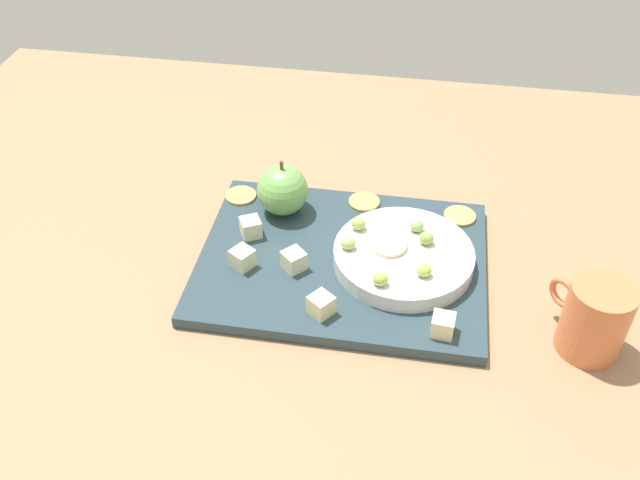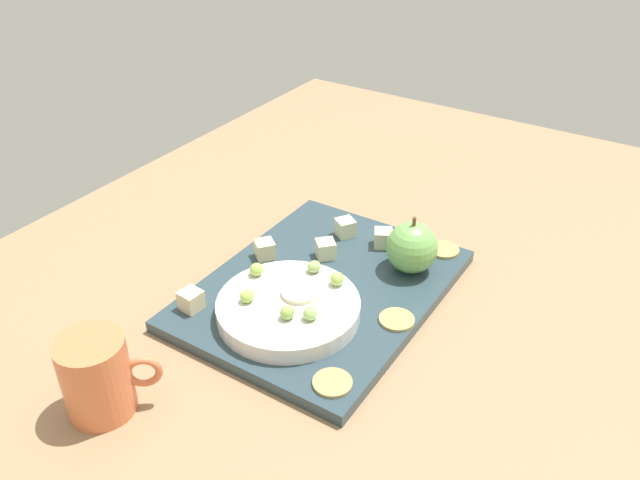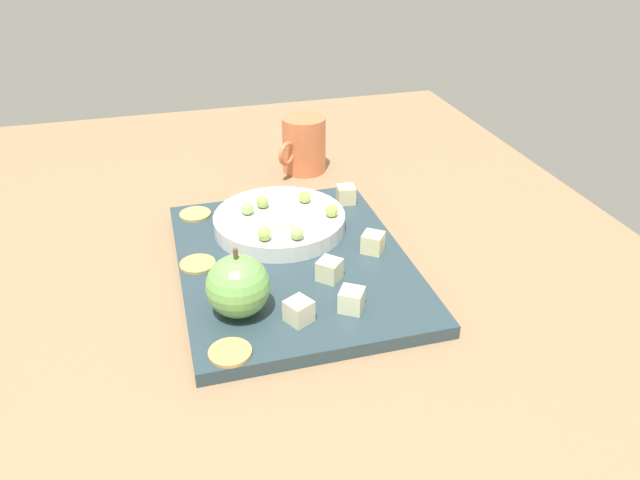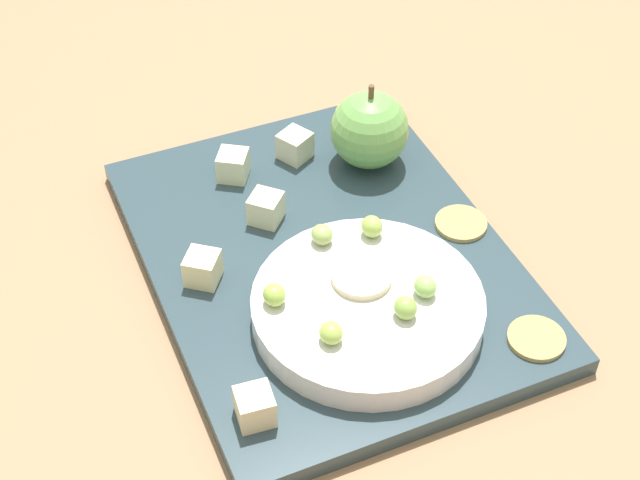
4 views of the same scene
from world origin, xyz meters
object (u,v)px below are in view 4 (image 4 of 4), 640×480
Objects in this scene: grape_2 at (405,308)px; grape_4 at (274,295)px; cheese_cube_0 at (296,145)px; cheese_cube_3 at (203,268)px; apple_whole at (370,130)px; grape_3 at (372,226)px; cracker_2 at (461,223)px; cheese_cube_1 at (266,208)px; cheese_cube_4 at (255,407)px; grape_0 at (331,333)px; grape_1 at (322,235)px; serving_dish at (368,308)px; cheese_cube_2 at (233,165)px; cracker_0 at (536,338)px; apple_slice_0 at (362,276)px; grape_5 at (425,287)px; platter at (327,260)px.

grape_2 is 1.00× the size of grape_4.
cheese_cube_0 and cheese_cube_3 have the same top height.
grape_3 is (-11.08, 5.01, -0.38)cm from apple_whole.
grape_3 is at bearing -9.48° from grape_2.
grape_2 reaches higher than cracker_2.
cheese_cube_1 is at bearing 40.88° from grape_3.
cheese_cube_0 and cheese_cube_4 have the same top height.
grape_0 is 10.28cm from grape_1.
grape_1 reaches higher than serving_dish.
grape_1 reaches higher than cheese_cube_2.
apple_slice_0 is (9.05, 10.37, 2.34)cm from cracker_0.
cheese_cube_0 is 18.60cm from apple_slice_0.
grape_2 is at bearing -165.34° from grape_1.
grape_2 reaches higher than serving_dish.
cracker_0 is 19.99cm from grape_4.
cheese_cube_1 is 12.12cm from apple_slice_0.
grape_2 reaches higher than apple_slice_0.
cheese_cube_2 is 0.58× the size of cracker_0.
grape_5 is at bearing 167.46° from apple_whole.
grape_1 is 5.17cm from apple_slice_0.
cheese_cube_4 is 15.88cm from grape_5.
platter is at bearing -50.62° from grape_4.
cheese_cube_3 is at bearing 83.94° from platter.
cracker_0 is at bearing -140.65° from grape_1.
cheese_cube_2 and cheese_cube_4 have the same top height.
apple_slice_0 is (-4.34, 11.39, 2.34)cm from cracker_2.
grape_1 is at bearing 135.84° from platter.
cheese_cube_0 is 1.35× the size of grape_5.
cracker_0 is at bearing -127.16° from cheese_cube_3.
cheese_cube_0 is 17.19cm from cheese_cube_3.
cracker_0 is 10.42cm from grape_2.
cracker_2 is at bearing -115.80° from cheese_cube_1.
cheese_cube_2 is at bearing 28.23° from cracker_0.
cheese_cube_2 is 1.00× the size of cheese_cube_3.
cheese_cube_1 reaches higher than cracker_0.
cheese_cube_0 is (20.45, -2.46, 0.15)cm from serving_dish.
apple_slice_0 is at bearing -176.04° from platter.
cheese_cube_2 is 17.98cm from grape_4.
cheese_cube_4 reaches higher than platter.
grape_3 is (-1.60, -3.25, 3.96)cm from platter.
apple_slice_0 reaches higher than platter.
apple_slice_0 reaches higher than cheese_cube_3.
serving_dish is at bearing 33.62° from grape_2.
cheese_cube_0 and cheese_cube_2 have the same top height.
cracker_0 is at bearing -94.45° from cheese_cube_4.
cracker_0 is 15.87cm from grape_0.
apple_slice_0 is at bearing 16.40° from grape_2.
cracker_2 is 18.58cm from grape_0.
cheese_cube_4 is 7.62cm from grape_0.
cracker_0 is at bearing -174.11° from apple_whole.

